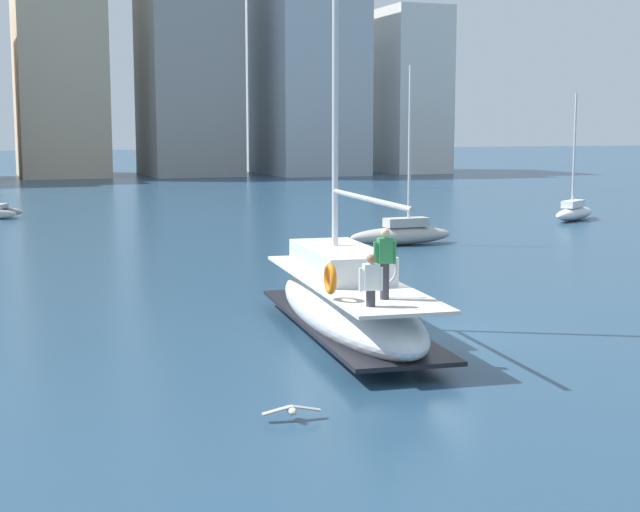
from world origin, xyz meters
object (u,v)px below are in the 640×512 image
at_px(main_sailboat, 347,301).
at_px(seagull, 292,410).
at_px(moored_sloop_far, 402,232).
at_px(moored_sloop_near, 574,211).

bearing_deg(main_sailboat, seagull, -120.01).
distance_m(moored_sloop_far, seagull, 25.80).
bearing_deg(moored_sloop_far, main_sailboat, -119.46).
bearing_deg(moored_sloop_near, main_sailboat, -135.07).
bearing_deg(main_sailboat, moored_sloop_near, 44.93).
relative_size(main_sailboat, moored_sloop_near, 1.73).
distance_m(moored_sloop_near, seagull, 39.56).
xyz_separation_m(main_sailboat, seagull, (-3.49, -6.05, -0.71)).
xyz_separation_m(moored_sloop_far, seagull, (-12.75, -22.43, -0.36)).
xyz_separation_m(main_sailboat, moored_sloop_near, (23.20, 23.14, -0.39)).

